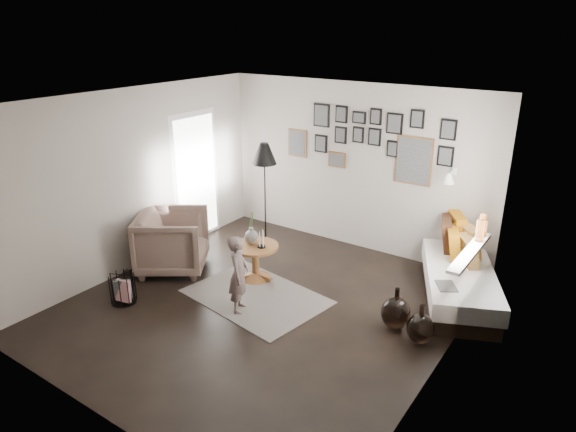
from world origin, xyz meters
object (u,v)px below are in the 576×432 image
Objects in this scene: armchair at (173,242)px; pedestal_table at (256,263)px; magazine_basket at (123,289)px; floor_lamp at (264,157)px; demijohn_small at (420,328)px; child at (239,274)px; daybed at (462,276)px; demijohn_large at (396,313)px; vase at (251,234)px.

pedestal_table is at bearing -104.03° from armchair.
pedestal_table is at bearing 55.50° from magazine_basket.
pedestal_table is at bearing -59.52° from floor_lamp.
floor_lamp is (-0.66, 1.12, 1.20)m from pedestal_table.
demijohn_small is 2.24m from child.
pedestal_table is 0.31× the size of daybed.
child is at bearing -61.97° from floor_lamp.
floor_lamp is (-3.21, 0.01, 1.13)m from daybed.
demijohn_large is (3.31, 0.39, -0.24)m from armchair.
demijohn_large is at bearing -133.23° from daybed.
daybed is 2.05× the size of child.
child is (-2.19, -1.91, 0.21)m from daybed.
daybed is 3.41m from floor_lamp.
vase reaches higher than demijohn_small.
pedestal_table reaches higher than magazine_basket.
vase is 0.89× the size of demijohn_large.
magazine_basket is at bearing -159.53° from demijohn_small.
vase is at bearing 175.61° from demijohn_small.
armchair is 3.68m from demijohn_small.
daybed is at bearing 22.62° from vase.
demijohn_small is (-0.07, -1.29, -0.12)m from daybed.
vase is 2.62m from demijohn_small.
vase reaches higher than armchair.
daybed is at bearing 70.46° from demijohn_large.
child is (-1.77, -0.74, 0.30)m from demijohn_large.
vase is at bearing -101.76° from armchair.
magazine_basket is 3.74m from demijohn_small.
armchair is (-3.73, -1.56, 0.14)m from daybed.
pedestal_table reaches higher than demijohn_small.
child reaches higher than demijohn_large.
daybed is 4.04m from armchair.
magazine_basket is (-1.02, -1.49, -0.04)m from pedestal_table.
floor_lamp is 3.48× the size of demijohn_small.
demijohn_large is at bearing 24.36° from magazine_basket.
armchair is 1.58m from child.
armchair is 3.34m from demijohn_large.
vase is 0.98× the size of demijohn_small.
pedestal_table is 2.79m from daybed.
demijohn_large is at bearing -1.99° from vase.
demijohn_small reaches higher than magazine_basket.
child is at bearing -65.62° from pedestal_table.
vase is 1.15× the size of magazine_basket.
demijohn_large is at bearing 161.08° from demijohn_small.
floor_lamp is at bearing 82.12° from magazine_basket.
demijohn_large is 0.37m from demijohn_small.
child is at bearing -61.63° from vase.
floor_lamp reaches higher than daybed.
magazine_basket is (-0.36, -2.61, -1.24)m from floor_lamp.
daybed reaches higher than magazine_basket.
vase is 1.47m from floor_lamp.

